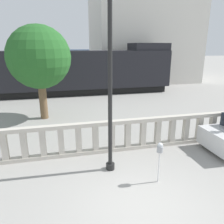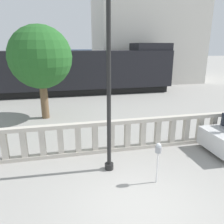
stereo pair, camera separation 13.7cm
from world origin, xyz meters
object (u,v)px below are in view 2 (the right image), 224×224
(parking_meter, at_px, (158,151))
(train_near, at_px, (20,73))
(lamppost, at_px, (109,52))
(train_far, at_px, (97,60))
(tree_left, at_px, (40,58))

(parking_meter, xyz_separation_m, train_near, (-5.68, 13.24, 0.83))
(train_near, bearing_deg, lamppost, -69.86)
(train_far, bearing_deg, lamppost, -98.32)
(train_near, xyz_separation_m, tree_left, (2.15, -6.26, 1.43))
(train_far, bearing_deg, train_near, -116.68)
(lamppost, distance_m, tree_left, 6.43)
(parking_meter, relative_size, tree_left, 0.25)
(train_near, xyz_separation_m, train_far, (8.85, 17.61, -0.07))
(parking_meter, distance_m, tree_left, 8.14)
(lamppost, bearing_deg, tree_left, 111.32)
(lamppost, relative_size, parking_meter, 5.53)
(lamppost, height_order, tree_left, lamppost)
(lamppost, height_order, train_near, lamppost)
(train_near, distance_m, tree_left, 6.77)
(parking_meter, xyz_separation_m, tree_left, (-3.53, 6.98, 2.26))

